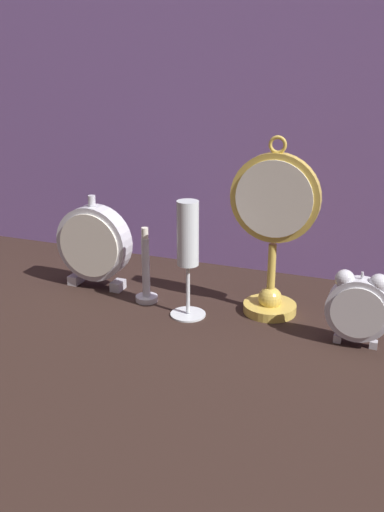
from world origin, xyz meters
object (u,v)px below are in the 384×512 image
object	(u,v)px
pocket_watch_on_stand	(273,233)
champagne_flute	(188,245)
alarm_clock_twin_bell	(359,306)
mantel_clock_silver	(94,244)
brass_candlestick	(146,278)

from	to	relation	value
pocket_watch_on_stand	champagne_flute	distance (m)	0.14
alarm_clock_twin_bell	mantel_clock_silver	size ratio (longest dim) A/B	0.67
alarm_clock_twin_bell	brass_candlestick	world-z (taller)	brass_candlestick
brass_candlestick	alarm_clock_twin_bell	bearing A→B (deg)	-5.58
pocket_watch_on_stand	brass_candlestick	world-z (taller)	pocket_watch_on_stand
champagne_flute	brass_candlestick	distance (m)	0.13
champagne_flute	brass_candlestick	world-z (taller)	champagne_flute
alarm_clock_twin_bell	mantel_clock_silver	world-z (taller)	mantel_clock_silver
pocket_watch_on_stand	champagne_flute	xyz separation A→B (m)	(-0.13, -0.06, -0.02)
mantel_clock_silver	brass_candlestick	bearing A→B (deg)	-12.22
pocket_watch_on_stand	brass_candlestick	bearing A→B (deg)	-171.41
alarm_clock_twin_bell	mantel_clock_silver	bearing A→B (deg)	172.78
pocket_watch_on_stand	mantel_clock_silver	world-z (taller)	pocket_watch_on_stand
mantel_clock_silver	champagne_flute	distance (m)	0.23
pocket_watch_on_stand	alarm_clock_twin_bell	world-z (taller)	pocket_watch_on_stand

